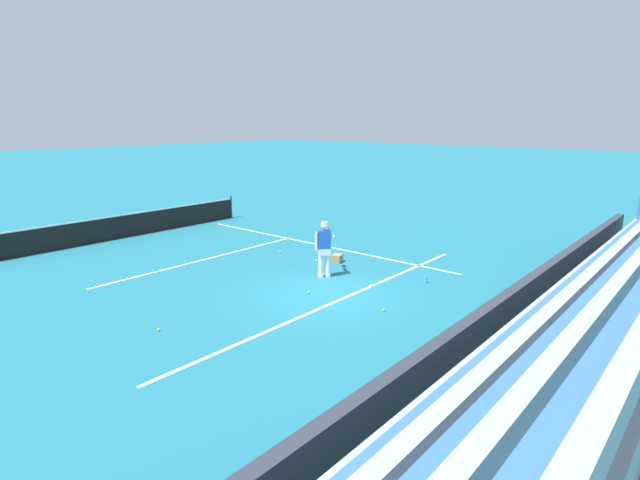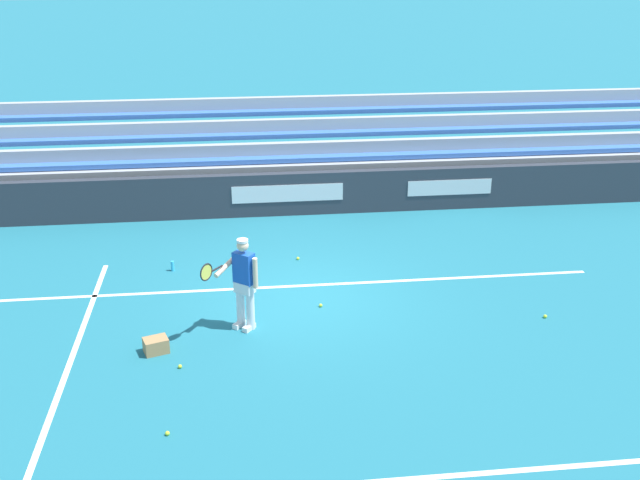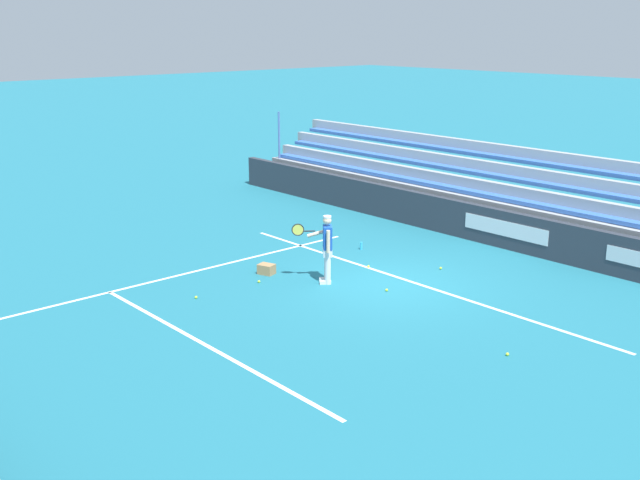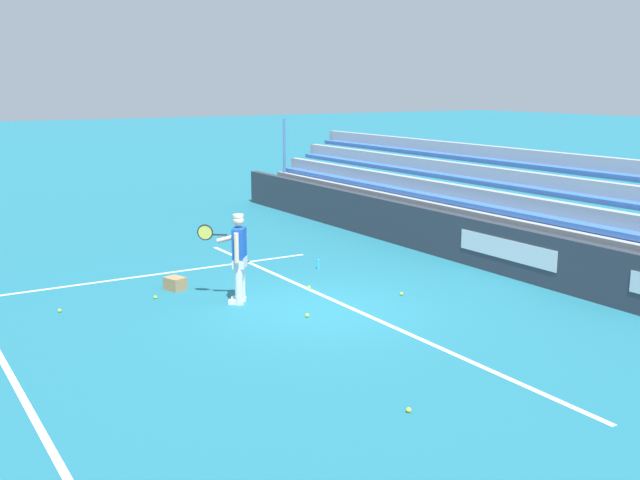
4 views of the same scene
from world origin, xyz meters
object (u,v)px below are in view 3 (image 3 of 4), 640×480
Objects in this scene: tennis_ball_toward_net at (259,282)px; tennis_player at (326,248)px; tennis_ball_by_box at (196,297)px; water_bottle at (361,246)px; tennis_ball_stray_back at (441,268)px; tennis_ball_far_right at (507,354)px; tennis_ball_far_left at (368,266)px; ball_box_cardboard at (266,269)px; tennis_ball_near_player at (387,290)px.

tennis_player is at bearing -130.59° from tennis_ball_toward_net.
water_bottle reaches higher than tennis_ball_by_box.
tennis_ball_toward_net and tennis_ball_stray_back have the same top height.
tennis_ball_by_box is at bearing 68.31° from tennis_ball_stray_back.
tennis_ball_far_right is 6.72m from tennis_ball_toward_net.
tennis_player reaches higher than tennis_ball_far_left.
ball_box_cardboard is 1.82× the size of water_bottle.
tennis_player reaches higher than tennis_ball_toward_net.
ball_box_cardboard is at bearing -52.99° from tennis_ball_toward_net.
water_bottle is at bearing 5.87° from tennis_ball_stray_back.
ball_box_cardboard reaches higher than tennis_ball_stray_back.
water_bottle is (2.69, 0.28, 0.08)m from tennis_ball_stray_back.
tennis_ball_near_player is at bearing 145.27° from water_bottle.
tennis_ball_by_box is 5.75m from water_bottle.
tennis_ball_far_left is at bearing -85.00° from tennis_player.
tennis_ball_far_right is at bearing 167.23° from tennis_ball_near_player.
tennis_player is 5.63m from tennis_ball_far_right.
tennis_ball_far_left is (5.70, -1.92, 0.00)m from tennis_ball_far_right.
water_bottle is (1.47, -2.68, -0.78)m from tennis_player.
tennis_ball_stray_back is (0.23, -2.31, 0.00)m from tennis_ball_near_player.
tennis_ball_stray_back is (-1.23, -2.95, -0.86)m from tennis_player.
tennis_ball_far_right is at bearing -176.57° from ball_box_cardboard.
tennis_ball_toward_net is (-0.43, 0.57, -0.10)m from ball_box_cardboard.
ball_box_cardboard reaches higher than tennis_ball_toward_net.
water_bottle reaches higher than tennis_ball_far_right.
tennis_ball_stray_back is at bearing -36.76° from tennis_ball_far_right.
water_bottle is at bearing -84.58° from tennis_ball_toward_net.
water_bottle is at bearing -38.09° from tennis_ball_far_left.
tennis_ball_stray_back is (-2.32, -4.23, 0.00)m from tennis_ball_toward_net.
tennis_ball_near_player is at bearing -12.77° from tennis_ball_far_right.
tennis_ball_far_right and tennis_ball_toward_net have the same top height.
tennis_ball_near_player is 2.32m from tennis_ball_stray_back.
tennis_ball_toward_net is 0.30× the size of water_bottle.
tennis_ball_by_box and tennis_ball_stray_back have the same top height.
tennis_ball_toward_net is 1.00× the size of tennis_ball_by_box.
tennis_ball_far_right is at bearing 143.24° from tennis_ball_stray_back.
tennis_ball_far_right and tennis_ball_stray_back have the same top height.
ball_box_cardboard is 2.39m from tennis_ball_by_box.
tennis_player is 25.98× the size of tennis_ball_far_right.
tennis_ball_by_box is (1.17, 3.07, -0.86)m from tennis_player.
tennis_ball_far_left is 0.30× the size of water_bottle.
tennis_ball_stray_back is at bearing -84.23° from tennis_ball_near_player.
tennis_ball_near_player is 1.00× the size of tennis_ball_toward_net.
tennis_ball_stray_back is at bearing -111.69° from tennis_ball_by_box.
tennis_ball_by_box is (6.72, 2.79, 0.00)m from tennis_ball_far_right.
tennis_ball_toward_net is at bearing 36.99° from tennis_ball_near_player.
ball_box_cardboard is at bearing -81.47° from tennis_ball_by_box.
tennis_player is 3.39m from tennis_ball_by_box.
tennis_ball_far_left is (1.60, -0.99, 0.00)m from tennis_ball_near_player.
tennis_player is at bearing 67.46° from tennis_ball_stray_back.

